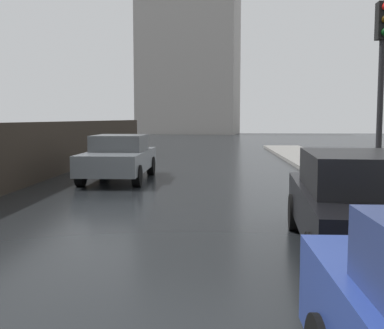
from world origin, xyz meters
TOP-DOWN VIEW (x-y plane):
  - car_grey_mid_road at (-1.99, 13.16)m, footprint 1.79×4.34m
  - car_black_far_ahead at (2.94, 5.23)m, footprint 1.99×4.26m
  - traffic_light at (4.34, 8.80)m, footprint 0.26×0.39m
  - distant_tower at (-2.42, 58.01)m, footprint 12.67×8.51m

SIDE VIEW (x-z plane):
  - car_grey_mid_road at x=-1.99m, z-range 0.02..1.38m
  - car_black_far_ahead at x=2.94m, z-range 0.03..1.44m
  - traffic_light at x=4.34m, z-range 0.94..5.01m
  - distant_tower at x=-2.42m, z-range 0.00..19.53m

